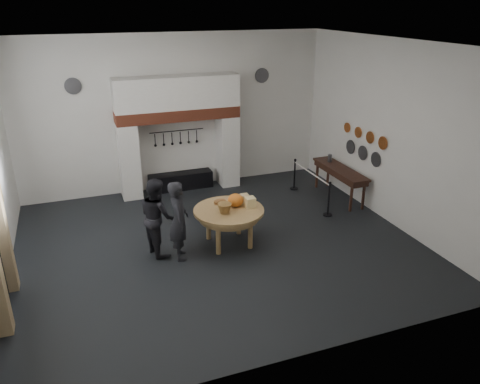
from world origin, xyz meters
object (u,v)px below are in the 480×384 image
object	(u,v)px
side_table	(340,169)
barrier_post_near	(329,200)
work_table	(229,211)
barrier_post_far	(295,175)
visitor_near	(179,220)
visitor_far	(157,216)
iron_range	(181,181)

from	to	relation	value
side_table	barrier_post_near	distance (m)	1.38
work_table	barrier_post_far	bearing A→B (deg)	40.71
visitor_near	barrier_post_near	distance (m)	4.27
visitor_far	visitor_near	bearing A→B (deg)	-148.38
visitor_near	barrier_post_near	xyz separation A→B (m)	(4.17, 0.77, -0.45)
iron_range	barrier_post_near	xyz separation A→B (m)	(3.20, -3.21, 0.20)
work_table	barrier_post_far	world-z (taller)	barrier_post_far
work_table	visitor_near	distance (m)	1.24
visitor_far	barrier_post_near	world-z (taller)	visitor_far
visitor_far	barrier_post_near	xyz separation A→B (m)	(4.57, 0.37, -0.43)
visitor_far	barrier_post_far	world-z (taller)	visitor_far
iron_range	work_table	distance (m)	3.81
visitor_far	iron_range	bearing A→B (deg)	-34.31
work_table	visitor_far	distance (m)	1.62
visitor_far	side_table	xyz separation A→B (m)	(5.47, 1.33, -0.01)
visitor_far	barrier_post_far	distance (m)	5.17
visitor_near	barrier_post_far	xyz separation A→B (m)	(4.17, 2.77, -0.45)
side_table	barrier_post_far	distance (m)	1.44
work_table	barrier_post_near	xyz separation A→B (m)	(2.96, 0.55, -0.39)
visitor_near	barrier_post_near	world-z (taller)	visitor_near
barrier_post_far	visitor_near	bearing A→B (deg)	-146.44
visitor_near	side_table	bearing A→B (deg)	-62.95
iron_range	barrier_post_far	bearing A→B (deg)	-20.70
visitor_far	barrier_post_near	bearing A→B (deg)	-98.77
visitor_near	side_table	world-z (taller)	visitor_near
iron_range	side_table	distance (m)	4.72
work_table	barrier_post_far	distance (m)	3.92
visitor_far	side_table	world-z (taller)	visitor_far
visitor_far	barrier_post_far	xyz separation A→B (m)	(4.57, 2.37, -0.43)
visitor_near	barrier_post_far	bearing A→B (deg)	-48.18
work_table	barrier_post_far	xyz separation A→B (m)	(2.96, 2.55, -0.39)
iron_range	side_table	size ratio (longest dim) A/B	0.86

